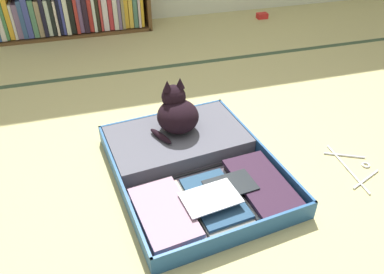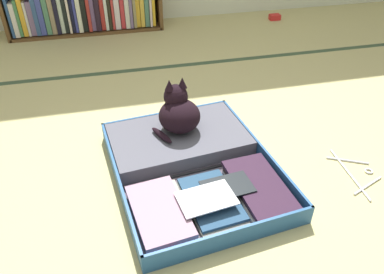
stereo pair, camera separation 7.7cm
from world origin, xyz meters
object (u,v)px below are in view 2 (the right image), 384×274
object	(u,v)px
black_cat	(178,112)
small_red_pouch	(275,17)
clothes_hanger	(356,173)
open_suitcase	(189,161)

from	to	relation	value
black_cat	small_red_pouch	xyz separation A→B (m)	(1.30, 1.72, -0.17)
clothes_hanger	small_red_pouch	xyz separation A→B (m)	(0.51, 2.16, 0.02)
clothes_hanger	small_red_pouch	world-z (taller)	small_red_pouch
open_suitcase	small_red_pouch	size ratio (longest dim) A/B	9.77
black_cat	small_red_pouch	size ratio (longest dim) A/B	2.76
black_cat	clothes_hanger	bearing A→B (deg)	-29.47
open_suitcase	clothes_hanger	bearing A→B (deg)	-16.75
open_suitcase	black_cat	size ratio (longest dim) A/B	3.54
open_suitcase	black_cat	world-z (taller)	black_cat
open_suitcase	clothes_hanger	distance (m)	0.81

